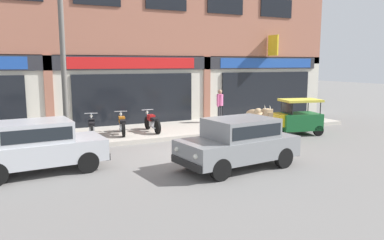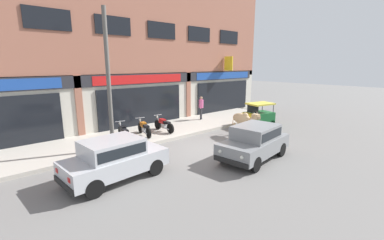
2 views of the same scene
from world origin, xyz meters
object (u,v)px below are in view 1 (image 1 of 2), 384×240
object	(u,v)px
auto_rickshaw	(297,119)
utility_pole	(63,58)
motorcycle_0	(92,127)
car_1	(239,140)
pedestrian	(220,102)
motorcycle_2	(152,122)
motorcycle_1	(122,125)
cow	(256,118)
car_0	(37,144)

from	to	relation	value
auto_rickshaw	utility_pole	distance (m)	9.72
motorcycle_0	car_1	bearing A→B (deg)	-61.29
pedestrian	utility_pole	bearing A→B (deg)	-164.52
auto_rickshaw	motorcycle_2	world-z (taller)	auto_rickshaw
motorcycle_1	pedestrian	world-z (taller)	pedestrian
cow	motorcycle_0	distance (m)	6.36
motorcycle_0	motorcycle_1	world-z (taller)	same
cow	motorcycle_1	world-z (taller)	cow
motorcycle_2	utility_pole	distance (m)	4.62
cow	motorcycle_1	bearing A→B (deg)	140.90
car_0	car_1	size ratio (longest dim) A/B	0.99
pedestrian	motorcycle_0	bearing A→B (deg)	-170.71
car_0	pedestrian	bearing A→B (deg)	28.71
cow	motorcycle_2	bearing A→B (deg)	130.23
cow	utility_pole	bearing A→B (deg)	160.57
car_1	pedestrian	size ratio (longest dim) A/B	2.34
car_1	motorcycle_1	world-z (taller)	car_1
car_1	utility_pole	distance (m)	6.71
car_0	motorcycle_2	size ratio (longest dim) A/B	2.04
car_0	car_1	distance (m)	5.68
auto_rickshaw	utility_pole	size ratio (longest dim) A/B	0.35
motorcycle_0	motorcycle_2	xyz separation A→B (m)	(2.54, 0.10, 0.00)
car_1	utility_pole	size ratio (longest dim) A/B	0.61
car_0	pedestrian	distance (m)	9.78
car_0	motorcycle_0	distance (m)	4.26
auto_rickshaw	pedestrian	xyz separation A→B (m)	(-1.83, 3.43, 0.50)
motorcycle_1	motorcycle_0	bearing A→B (deg)	-175.87
car_1	motorcycle_2	distance (m)	5.82
pedestrian	utility_pole	xyz separation A→B (m)	(-7.45, -2.06, 2.07)
auto_rickshaw	motorcycle_2	bearing A→B (deg)	156.33
car_0	motorcycle_1	bearing A→B (deg)	47.48
motorcycle_1	utility_pole	world-z (taller)	utility_pole
motorcycle_1	motorcycle_2	distance (m)	1.30
car_1	pedestrian	distance (m)	7.49
motorcycle_1	pedestrian	size ratio (longest dim) A/B	1.12
pedestrian	car_0	bearing A→B (deg)	-151.29
cow	motorcycle_2	size ratio (longest dim) A/B	1.18
car_0	motorcycle_2	distance (m)	6.04
motorcycle_1	motorcycle_2	size ratio (longest dim) A/B	0.99
motorcycle_0	pedestrian	xyz separation A→B (m)	(6.39, 1.05, 0.60)
motorcycle_1	utility_pole	bearing A→B (deg)	-154.35
pedestrian	utility_pole	size ratio (longest dim) A/B	0.26
auto_rickshaw	motorcycle_0	xyz separation A→B (m)	(-8.22, 2.39, -0.10)
car_0	pedestrian	size ratio (longest dim) A/B	2.31
auto_rickshaw	cow	bearing A→B (deg)	-161.91
car_0	motorcycle_0	bearing A→B (deg)	59.08
car_1	motorcycle_0	world-z (taller)	car_1
cow	auto_rickshaw	distance (m)	2.96
motorcycle_1	utility_pole	distance (m)	3.69
cow	car_1	bearing A→B (deg)	-134.03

